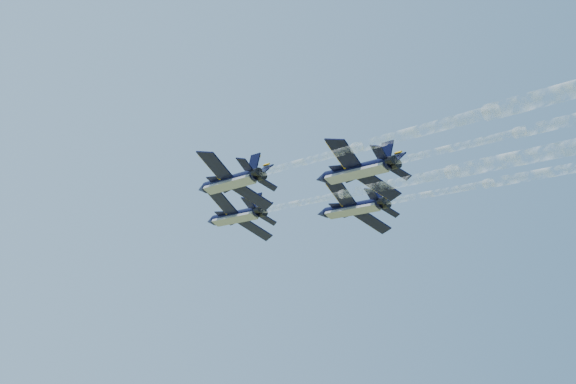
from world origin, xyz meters
name	(u,v)px	position (x,y,z in m)	size (l,w,h in m)	color
jet_lead	(235,217)	(-3.55, 9.18, 104.64)	(10.40, 15.39, 5.62)	black
jet_left	(230,182)	(-10.14, -6.14, 104.64)	(10.40, 15.39, 5.62)	black
jet_right	(352,209)	(9.51, -1.43, 104.64)	(10.40, 15.39, 5.62)	black
jet_slot	(356,171)	(1.94, -16.46, 104.64)	(10.40, 15.39, 5.62)	black
smoke_trail_lead	(549,100)	(8.09, -43.25, 104.67)	(17.43, 70.96, 2.55)	white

